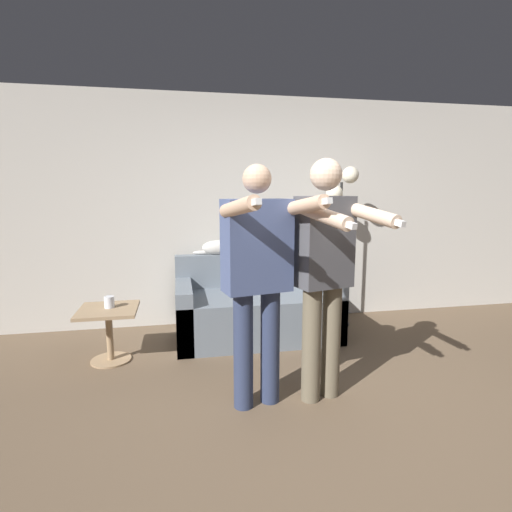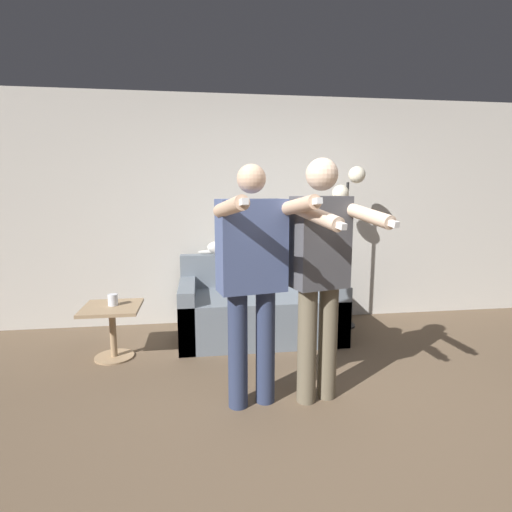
{
  "view_description": "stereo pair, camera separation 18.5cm",
  "coord_description": "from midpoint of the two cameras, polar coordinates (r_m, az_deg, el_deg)",
  "views": [
    {
      "loc": [
        -1.08,
        -2.17,
        1.55
      ],
      "look_at": [
        -0.43,
        1.16,
        0.99
      ],
      "focal_mm": 28.0,
      "sensor_mm": 36.0,
      "label": 1
    },
    {
      "loc": [
        -0.9,
        -2.2,
        1.55
      ],
      "look_at": [
        -0.43,
        1.16,
        0.99
      ],
      "focal_mm": 28.0,
      "sensor_mm": 36.0,
      "label": 2
    }
  ],
  "objects": [
    {
      "name": "couch",
      "position": [
        4.3,
        -1.23,
        -7.68
      ],
      "size": [
        1.68,
        0.9,
        0.84
      ],
      "color": "slate",
      "rests_on": "ground_plane"
    },
    {
      "name": "person_right",
      "position": [
        2.87,
        8.03,
        -1.42
      ],
      "size": [
        0.57,
        0.74,
        1.77
      ],
      "rotation": [
        0.0,
        0.0,
        0.25
      ],
      "color": "#6B604C",
      "rests_on": "ground_plane"
    },
    {
      "name": "cup",
      "position": [
        3.89,
        -21.52,
        -6.15
      ],
      "size": [
        0.09,
        0.09,
        0.1
      ],
      "color": "silver",
      "rests_on": "side_table"
    },
    {
      "name": "person_left",
      "position": [
        2.75,
        -1.65,
        -2.01
      ],
      "size": [
        0.62,
        0.75,
        1.72
      ],
      "rotation": [
        0.0,
        0.0,
        0.2
      ],
      "color": "#2D3856",
      "rests_on": "ground_plane"
    },
    {
      "name": "floor_lamp",
      "position": [
        4.56,
        10.98,
        7.08
      ],
      "size": [
        0.36,
        0.28,
        1.81
      ],
      "color": "black",
      "rests_on": "ground_plane"
    },
    {
      "name": "side_table",
      "position": [
        3.92,
        -21.57,
        -8.89
      ],
      "size": [
        0.51,
        0.51,
        0.5
      ],
      "color": "#A38460",
      "rests_on": "ground_plane"
    },
    {
      "name": "cat",
      "position": [
        4.45,
        -6.53,
        1.28
      ],
      "size": [
        0.47,
        0.13,
        0.18
      ],
      "color": "silver",
      "rests_on": "couch"
    },
    {
      "name": "wall_back",
      "position": [
        4.73,
        0.98,
        6.37
      ],
      "size": [
        10.0,
        0.05,
        2.6
      ],
      "color": "beige",
      "rests_on": "ground_plane"
    },
    {
      "name": "ground_plane",
      "position": [
        2.85,
        12.12,
        -23.66
      ],
      "size": [
        16.0,
        16.0,
        0.0
      ],
      "primitive_type": "plane",
      "color": "brown"
    }
  ]
}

